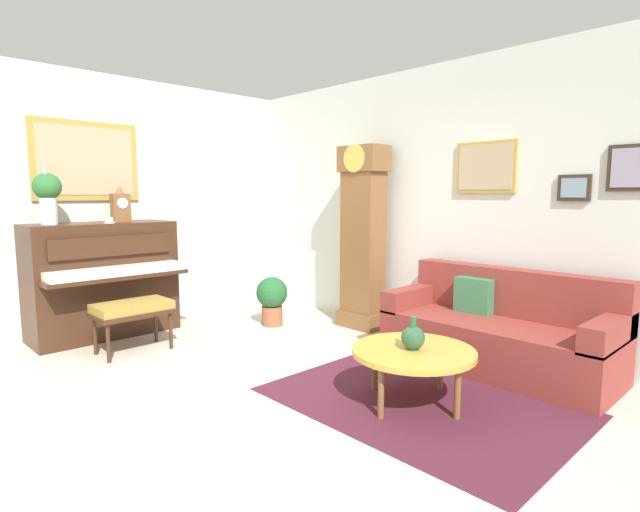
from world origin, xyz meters
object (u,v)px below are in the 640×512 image
Objects in this scene: piano_bench at (132,310)px; flower_vase at (47,192)px; green_jug at (413,338)px; coffee_table at (414,353)px; couch at (499,332)px; grandfather_clock at (363,242)px; potted_plant at (272,298)px; piano at (103,279)px; mantel_clock at (120,206)px; teacup at (109,221)px.

piano_bench is 1.42m from flower_vase.
coffee_table is at bearing 96.24° from green_jug.
couch is 2.16× the size of coffee_table.
coffee_table is 3.67× the size of green_jug.
grandfather_clock is at bearing 67.73° from piano_bench.
coffee_table is at bearing -38.63° from grandfather_clock.
couch is at bearing 37.23° from flower_vase.
potted_plant is at bearing 165.75° from coffee_table.
grandfather_clock is at bearing 141.12° from green_jug.
piano is 3.79× the size of mantel_clock.
couch is (2.62, 2.10, -0.09)m from piano_bench.
couch reaches higher than green_jug.
grandfather_clock is 2.31× the size of coffee_table.
flower_vase is at bearing -156.90° from coffee_table.
couch is at bearing 38.78° from piano_bench.
mantel_clock is 1.58× the size of green_jug.
green_jug is (-0.07, -1.17, 0.18)m from couch.
grandfather_clock reaches higher than mantel_clock.
piano is 3.44m from green_jug.
piano is 1.81m from potted_plant.
piano_bench is 3.36m from couch.
grandfather_clock reaches higher than potted_plant.
coffee_table is 2.47m from potted_plant.
green_jug is at bearing -93.28° from couch.
mantel_clock is at bearing 89.44° from piano.
mantel_clock is at bearing 126.97° from teacup.
mantel_clock is 1.92m from potted_plant.
teacup is 3.38m from green_jug.
green_jug is (3.31, 1.40, -1.03)m from flower_vase.
mantel_clock is 3.49m from green_jug.
flower_vase is 2.52m from potted_plant.
green_jug is at bearing 15.31° from teacup.
grandfather_clock reaches higher than piano.
couch is (1.70, -0.15, -0.65)m from grandfather_clock.
piano is 0.79m from piano_bench.
teacup reaches higher than potted_plant.
flower_vase is at bearing -103.94° from teacup.
coffee_table is 1.57× the size of potted_plant.
piano is 3.98m from couch.
piano_bench is at bearing -141.22° from couch.
mantel_clock is 3.28× the size of teacup.
teacup is (0.13, -0.17, -0.15)m from mantel_clock.
flower_vase is at bearing -89.80° from piano.
potted_plant is (-2.46, -0.55, 0.01)m from couch.
flower_vase reaches higher than piano.
couch is at bearing -4.94° from grandfather_clock.
flower_vase is at bearing -142.77° from couch.
grandfather_clock is 3.62× the size of potted_plant.
piano reaches higher than green_jug.
green_jug is at bearing 15.46° from piano.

